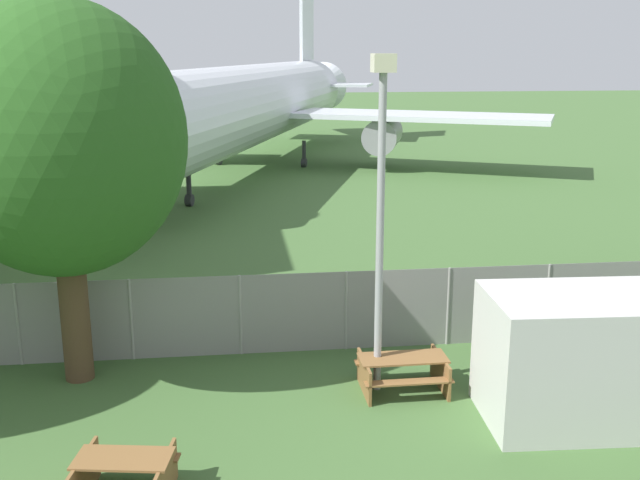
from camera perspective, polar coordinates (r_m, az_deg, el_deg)
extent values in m
cylinder|color=gray|center=(18.64, -22.01, -5.98)|extent=(0.07, 0.07, 1.98)
cylinder|color=gray|center=(18.14, -14.19, -5.91)|extent=(0.07, 0.07, 1.98)
cylinder|color=gray|center=(17.98, -6.08, -5.71)|extent=(0.07, 0.07, 1.98)
cylinder|color=gray|center=(18.19, 2.00, -5.40)|extent=(0.07, 0.07, 1.98)
cylinder|color=gray|center=(18.73, 9.74, -5.01)|extent=(0.07, 0.07, 1.98)
cylinder|color=gray|center=(19.60, 16.91, -4.56)|extent=(0.07, 0.07, 1.98)
cube|color=gray|center=(18.19, 2.00, -5.40)|extent=(56.00, 0.01, 1.98)
cylinder|color=white|center=(45.21, -5.18, 10.27)|extent=(14.74, 33.22, 4.60)
cone|color=white|center=(27.54, -16.28, 7.14)|extent=(5.79, 5.79, 4.60)
cone|color=white|center=(64.23, -0.23, 11.53)|extent=(5.71, 6.74, 4.14)
cube|color=white|center=(45.24, 7.65, 9.33)|extent=(15.57, 10.82, 0.30)
cylinder|color=#939399|center=(45.96, 4.80, 8.00)|extent=(3.25, 4.57, 2.07)
cube|color=white|center=(50.40, -15.56, 9.44)|extent=(15.63, 7.24, 0.30)
cylinder|color=#939399|center=(49.92, -12.91, 8.20)|extent=(3.25, 4.57, 2.07)
cube|color=white|center=(60.27, -1.02, 16.80)|extent=(1.51, 4.01, 6.89)
cube|color=white|center=(60.05, -1.04, 11.77)|extent=(10.75, 6.63, 0.20)
cylinder|color=#2D2D33|center=(35.36, -9.95, 3.87)|extent=(0.24, 0.24, 1.64)
cylinder|color=#2D2D33|center=(35.46, -9.92, 3.01)|extent=(0.46, 0.63, 0.56)
cylinder|color=#2D2D33|center=(46.48, -1.23, 6.57)|extent=(0.24, 0.24, 1.64)
cylinder|color=#2D2D33|center=(46.55, -1.22, 5.91)|extent=(0.46, 0.63, 0.56)
cylinder|color=#2D2D33|center=(47.94, -7.72, 6.68)|extent=(0.24, 0.24, 1.64)
cylinder|color=#2D2D33|center=(48.02, -7.70, 6.04)|extent=(0.46, 0.63, 0.56)
cube|color=silver|center=(15.86, 21.35, -8.33)|extent=(5.06, 2.62, 2.57)
cube|color=brown|center=(12.94, -14.78, -15.79)|extent=(1.65, 1.01, 0.04)
cube|color=brown|center=(13.55, -13.98, -15.73)|extent=(1.57, 0.53, 0.04)
cube|color=brown|center=(12.95, -11.69, -17.46)|extent=(0.29, 1.39, 0.74)
cube|color=brown|center=(13.33, -17.57, -16.89)|extent=(0.29, 1.39, 0.74)
cube|color=brown|center=(16.24, 6.35, -8.92)|extent=(1.88, 0.77, 0.04)
cube|color=brown|center=(16.86, 5.87, -9.12)|extent=(1.88, 0.29, 0.04)
cube|color=brown|center=(15.87, 6.80, -10.70)|extent=(1.88, 0.29, 0.04)
cube|color=brown|center=(16.60, 9.17, -9.89)|extent=(0.07, 1.40, 0.74)
cube|color=brown|center=(16.22, 3.38, -10.31)|extent=(0.07, 1.40, 0.74)
cylinder|color=#4C3823|center=(17.26, -18.18, -5.24)|extent=(0.63, 0.63, 3.12)
ellipsoid|color=#28561E|center=(16.43, -19.21, 7.29)|extent=(5.22, 5.22, 5.74)
cylinder|color=#99999E|center=(15.41, 4.58, 0.07)|extent=(0.16, 0.16, 6.69)
cube|color=beige|center=(14.93, 4.86, 13.30)|extent=(0.44, 0.44, 0.36)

